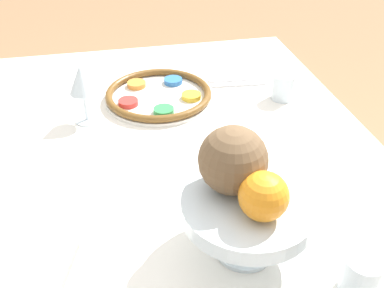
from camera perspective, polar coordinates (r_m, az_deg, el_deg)
dining_table at (r=1.32m, az=-4.00°, el=-14.41°), size 1.27×1.08×0.76m
seder_plate at (r=1.27m, az=-4.26°, el=6.23°), size 0.30×0.30×0.03m
wine_glass at (r=1.15m, az=-13.86°, el=7.69°), size 0.07×0.07×0.16m
fruit_stand at (r=0.77m, az=7.09°, el=-8.43°), size 0.23×0.23×0.12m
orange_fruit at (r=0.70m, az=9.09°, el=-6.55°), size 0.08×0.08×0.08m
coconut at (r=0.74m, az=5.23°, el=-2.05°), size 0.12×0.12×0.12m
bread_plate at (r=0.83m, az=-18.94°, el=-14.76°), size 0.17×0.17×0.02m
napkin_roll at (r=0.95m, az=-22.91°, el=-7.61°), size 0.18×0.08×0.04m
cup_near at (r=1.29m, az=11.49°, el=7.12°), size 0.06×0.06×0.07m
cup_mid at (r=0.79m, az=20.69°, el=-15.39°), size 0.06×0.06×0.07m
fork_left at (r=1.38m, az=5.53°, el=8.12°), size 0.04×0.16×0.01m
fork_right at (r=1.36m, az=5.89°, el=7.56°), size 0.03×0.16×0.01m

